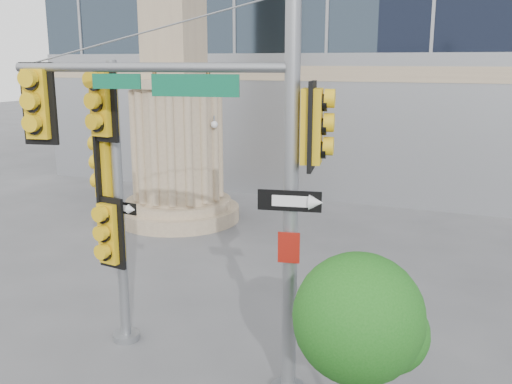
% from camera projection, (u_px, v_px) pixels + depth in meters
% --- Properties ---
extents(ground, '(120.00, 120.00, 0.00)m').
position_uv_depth(ground, '(216.00, 375.00, 10.61)').
color(ground, '#545456').
rests_on(ground, ground).
extents(monument, '(4.40, 4.40, 16.60)m').
position_uv_depth(monument, '(175.00, 66.00, 19.71)').
color(monument, tan).
rests_on(monument, ground).
extents(main_signal_pole, '(5.17, 1.45, 6.72)m').
position_uv_depth(main_signal_pole, '(218.00, 157.00, 9.32)').
color(main_signal_pole, slate).
rests_on(main_signal_pole, ground).
extents(secondary_signal_pole, '(0.99, 0.81, 5.72)m').
position_uv_depth(secondary_signal_pole, '(111.00, 184.00, 11.13)').
color(secondary_signal_pole, slate).
rests_on(secondary_signal_pole, ground).
extents(street_tree, '(1.96, 1.91, 3.05)m').
position_uv_depth(street_tree, '(361.00, 323.00, 8.22)').
color(street_tree, tan).
rests_on(street_tree, ground).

